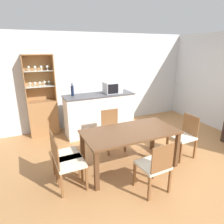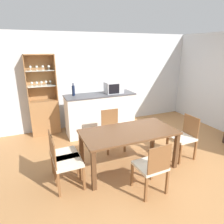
{
  "view_description": "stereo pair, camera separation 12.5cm",
  "coord_description": "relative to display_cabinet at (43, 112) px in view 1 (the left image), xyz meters",
  "views": [
    {
      "loc": [
        -2.26,
        -2.69,
        2.18
      ],
      "look_at": [
        -0.54,
        1.07,
        0.83
      ],
      "focal_mm": 32.0,
      "sensor_mm": 36.0,
      "label": 1
    },
    {
      "loc": [
        -2.14,
        -2.74,
        2.18
      ],
      "look_at": [
        -0.54,
        1.07,
        0.83
      ],
      "focal_mm": 32.0,
      "sensor_mm": 36.0,
      "label": 2
    }
  ],
  "objects": [
    {
      "name": "wall_back",
      "position": [
        1.84,
        0.19,
        0.67
      ],
      "size": [
        6.8,
        0.06,
        2.55
      ],
      "color": "silver",
      "rests_on": "ground_plane"
    },
    {
      "name": "dining_table",
      "position": [
        1.27,
        -2.23,
        0.03
      ],
      "size": [
        1.72,
        0.87,
        0.73
      ],
      "color": "brown",
      "rests_on": "ground_plane"
    },
    {
      "name": "dining_chair_side_left_near",
      "position": [
        0.09,
        -2.36,
        -0.16
      ],
      "size": [
        0.44,
        0.44,
        0.87
      ],
      "rotation": [
        0.0,
        0.0,
        -1.55
      ],
      "color": "beige",
      "rests_on": "ground_plane"
    },
    {
      "name": "display_cabinet",
      "position": [
        0.0,
        0.0,
        0.0
      ],
      "size": [
        0.7,
        0.35,
        2.02
      ],
      "color": "#A37042",
      "rests_on": "ground_plane"
    },
    {
      "name": "wine_bottle",
      "position": [
        0.69,
        -0.4,
        0.56
      ],
      "size": [
        0.07,
        0.07,
        0.31
      ],
      "color": "#141E38",
      "rests_on": "kitchen_counter"
    },
    {
      "name": "ground_plane",
      "position": [
        1.84,
        -2.44,
        -0.61
      ],
      "size": [
        18.0,
        18.0,
        0.0
      ],
      "primitive_type": "plane",
      "color": "#B27A47"
    },
    {
      "name": "dining_chair_side_right_near",
      "position": [
        2.46,
        -2.36,
        -0.16
      ],
      "size": [
        0.44,
        0.44,
        0.87
      ],
      "rotation": [
        0.0,
        0.0,
        1.61
      ],
      "color": "beige",
      "rests_on": "ground_plane"
    },
    {
      "name": "dining_chair_side_left_far",
      "position": [
        0.09,
        -2.1,
        -0.16
      ],
      "size": [
        0.45,
        0.45,
        0.87
      ],
      "rotation": [
        0.0,
        0.0,
        -1.53
      ],
      "color": "beige",
      "rests_on": "ground_plane"
    },
    {
      "name": "dining_chair_head_near",
      "position": [
        1.28,
        -3.0,
        -0.16
      ],
      "size": [
        0.45,
        0.45,
        0.87
      ],
      "rotation": [
        0.0,
        0.0,
        0.05
      ],
      "color": "beige",
      "rests_on": "ground_plane"
    },
    {
      "name": "microwave",
      "position": [
        1.72,
        -0.52,
        0.57
      ],
      "size": [
        0.44,
        0.33,
        0.28
      ],
      "color": "#B7BABF",
      "rests_on": "kitchen_counter"
    },
    {
      "name": "dining_chair_head_far",
      "position": [
        1.28,
        -1.46,
        -0.16
      ],
      "size": [
        0.44,
        0.44,
        0.87
      ],
      "rotation": [
        0.0,
        0.0,
        3.12
      ],
      "color": "beige",
      "rests_on": "ground_plane"
    },
    {
      "name": "kitchen_counter",
      "position": [
        1.34,
        -0.51,
        -0.09
      ],
      "size": [
        1.78,
        0.58,
        1.04
      ],
      "color": "white",
      "rests_on": "ground_plane"
    }
  ]
}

